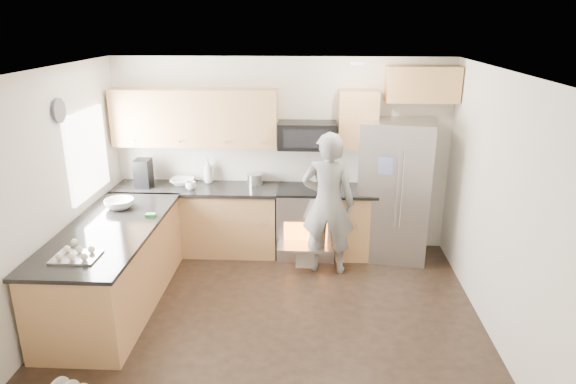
{
  "coord_description": "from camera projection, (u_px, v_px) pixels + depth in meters",
  "views": [
    {
      "loc": [
        0.43,
        -4.74,
        3.06
      ],
      "look_at": [
        0.17,
        0.5,
        1.28
      ],
      "focal_mm": 32.0,
      "sensor_mm": 36.0,
      "label": 1
    }
  ],
  "objects": [
    {
      "name": "ground",
      "position": [
        270.0,
        320.0,
        5.49
      ],
      "size": [
        4.5,
        4.5,
        0.0
      ],
      "primitive_type": "plane",
      "color": "black",
      "rests_on": "ground"
    },
    {
      "name": "room_shell",
      "position": [
        265.0,
        169.0,
        4.97
      ],
      "size": [
        4.54,
        4.04,
        2.62
      ],
      "color": "silver",
      "rests_on": "ground"
    },
    {
      "name": "back_cabinet_run",
      "position": [
        236.0,
        183.0,
        6.86
      ],
      "size": [
        4.45,
        0.64,
        2.5
      ],
      "color": "#BA7E4A",
      "rests_on": "ground"
    },
    {
      "name": "peninsula",
      "position": [
        114.0,
        266.0,
        5.66
      ],
      "size": [
        0.96,
        2.36,
        1.03
      ],
      "color": "#BA7E4A",
      "rests_on": "ground"
    },
    {
      "name": "stove_range",
      "position": [
        306.0,
        206.0,
        6.85
      ],
      "size": [
        0.76,
        0.97,
        1.79
      ],
      "color": "#B7B7BC",
      "rests_on": "ground"
    },
    {
      "name": "refrigerator",
      "position": [
        394.0,
        190.0,
        6.73
      ],
      "size": [
        1.01,
        0.85,
        1.85
      ],
      "rotation": [
        0.0,
        0.0,
        -0.17
      ],
      "color": "#B7B7BC",
      "rests_on": "ground"
    },
    {
      "name": "person",
      "position": [
        328.0,
        204.0,
        6.3
      ],
      "size": [
        0.7,
        0.51,
        1.8
      ],
      "primitive_type": "imported",
      "rotation": [
        0.0,
        0.0,
        3.02
      ],
      "color": "gray",
      "rests_on": "ground"
    }
  ]
}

